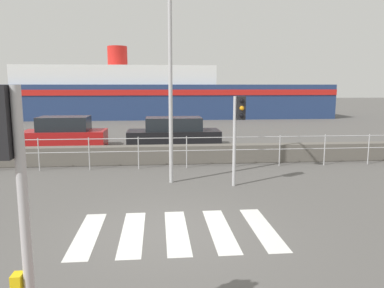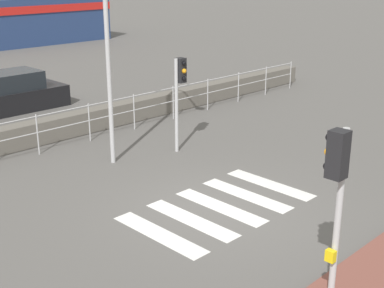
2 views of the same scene
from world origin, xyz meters
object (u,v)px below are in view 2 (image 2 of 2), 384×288
(parked_car_black, at_px, (3,95))
(streetlamp, at_px, (112,11))
(traffic_light_near, at_px, (337,186))
(traffic_light_far, at_px, (179,84))

(parked_car_black, bearing_deg, streetlamp, -93.06)
(traffic_light_near, height_order, parked_car_black, traffic_light_near)
(parked_car_black, bearing_deg, traffic_light_near, -98.39)
(traffic_light_far, bearing_deg, parked_car_black, 101.56)
(traffic_light_near, bearing_deg, traffic_light_far, 62.27)
(traffic_light_far, height_order, streetlamp, streetlamp)
(traffic_light_near, bearing_deg, streetlamp, 76.52)
(streetlamp, distance_m, parked_car_black, 8.06)
(traffic_light_far, xyz_separation_m, streetlamp, (-1.95, 0.34, 2.05))
(traffic_light_near, distance_m, traffic_light_far, 8.03)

